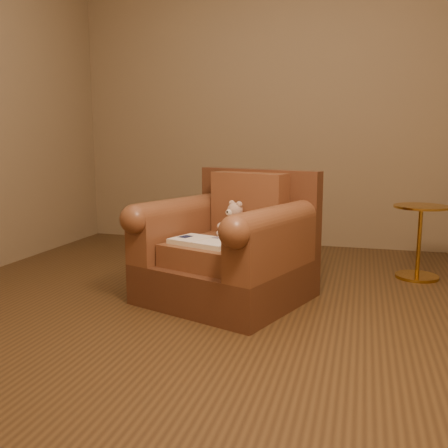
# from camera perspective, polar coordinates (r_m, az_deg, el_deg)

# --- Properties ---
(floor) EXTENTS (4.00, 4.00, 0.00)m
(floor) POSITION_cam_1_polar(r_m,az_deg,el_deg) (3.06, 0.04, -9.58)
(floor) COLOR #4C331A
(floor) RESTS_ON ground
(room) EXTENTS (4.02, 4.02, 2.71)m
(room) POSITION_cam_1_polar(r_m,az_deg,el_deg) (2.98, 0.05, 23.39)
(room) COLOR #826E50
(room) RESTS_ON ground
(armchair) EXTENTS (1.14, 1.11, 0.81)m
(armchair) POSITION_cam_1_polar(r_m,az_deg,el_deg) (3.16, 0.64, -3.02)
(armchair) COLOR #542F1C
(armchair) RESTS_ON floor
(teddy_bear) EXTENTS (0.18, 0.20, 0.24)m
(teddy_bear) POSITION_cam_1_polar(r_m,az_deg,el_deg) (3.21, 0.98, 0.12)
(teddy_bear) COLOR tan
(teddy_bear) RESTS_ON armchair
(guidebook) EXTENTS (0.45, 0.35, 0.03)m
(guidebook) POSITION_cam_1_polar(r_m,az_deg,el_deg) (2.99, -2.31, -2.04)
(guidebook) COLOR beige
(guidebook) RESTS_ON armchair
(side_table) EXTENTS (0.39, 0.39, 0.54)m
(side_table) POSITION_cam_1_polar(r_m,az_deg,el_deg) (3.90, 21.41, -1.65)
(side_table) COLOR #C08D35
(side_table) RESTS_ON floor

